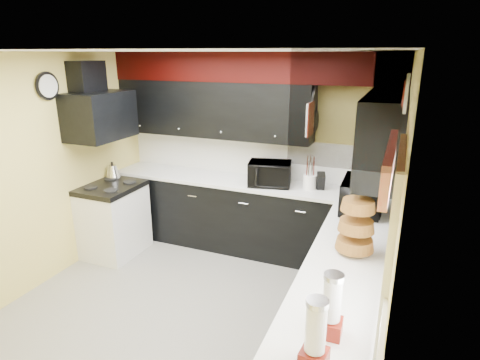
# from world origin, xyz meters

# --- Properties ---
(ground) EXTENTS (3.60, 3.60, 0.00)m
(ground) POSITION_xyz_m (0.00, 0.00, 0.00)
(ground) COLOR gray
(ground) RESTS_ON ground
(wall_back) EXTENTS (3.60, 0.06, 2.50)m
(wall_back) POSITION_xyz_m (0.00, 1.80, 1.25)
(wall_back) COLOR #E0C666
(wall_back) RESTS_ON ground
(wall_right) EXTENTS (0.06, 3.60, 2.50)m
(wall_right) POSITION_xyz_m (1.80, 0.00, 1.25)
(wall_right) COLOR #E0C666
(wall_right) RESTS_ON ground
(wall_left) EXTENTS (0.06, 3.60, 2.50)m
(wall_left) POSITION_xyz_m (-1.80, 0.00, 1.25)
(wall_left) COLOR #E0C666
(wall_left) RESTS_ON ground
(ceiling) EXTENTS (3.60, 3.60, 0.06)m
(ceiling) POSITION_xyz_m (0.00, 0.00, 2.50)
(ceiling) COLOR white
(ceiling) RESTS_ON wall_back
(cab_back) EXTENTS (3.60, 0.60, 0.90)m
(cab_back) POSITION_xyz_m (0.00, 1.50, 0.45)
(cab_back) COLOR black
(cab_back) RESTS_ON ground
(cab_right) EXTENTS (0.60, 3.00, 0.90)m
(cab_right) POSITION_xyz_m (1.50, -0.30, 0.45)
(cab_right) COLOR black
(cab_right) RESTS_ON ground
(counter_back) EXTENTS (3.62, 0.64, 0.04)m
(counter_back) POSITION_xyz_m (0.00, 1.50, 0.92)
(counter_back) COLOR white
(counter_back) RESTS_ON cab_back
(counter_right) EXTENTS (0.64, 3.02, 0.04)m
(counter_right) POSITION_xyz_m (1.50, -0.30, 0.92)
(counter_right) COLOR white
(counter_right) RESTS_ON cab_right
(splash_back) EXTENTS (3.60, 0.02, 0.50)m
(splash_back) POSITION_xyz_m (0.00, 1.79, 1.19)
(splash_back) COLOR white
(splash_back) RESTS_ON counter_back
(splash_right) EXTENTS (0.02, 3.60, 0.50)m
(splash_right) POSITION_xyz_m (1.79, 0.00, 1.19)
(splash_right) COLOR white
(splash_right) RESTS_ON counter_right
(upper_back) EXTENTS (2.60, 0.35, 0.70)m
(upper_back) POSITION_xyz_m (-0.50, 1.62, 1.80)
(upper_back) COLOR black
(upper_back) RESTS_ON wall_back
(upper_right) EXTENTS (0.35, 1.80, 0.70)m
(upper_right) POSITION_xyz_m (1.62, 0.90, 1.80)
(upper_right) COLOR black
(upper_right) RESTS_ON wall_right
(soffit_back) EXTENTS (3.60, 0.36, 0.35)m
(soffit_back) POSITION_xyz_m (0.00, 1.62, 2.33)
(soffit_back) COLOR black
(soffit_back) RESTS_ON wall_back
(soffit_right) EXTENTS (0.36, 3.24, 0.35)m
(soffit_right) POSITION_xyz_m (1.62, -0.18, 2.33)
(soffit_right) COLOR black
(soffit_right) RESTS_ON wall_right
(stove) EXTENTS (0.60, 0.75, 0.86)m
(stove) POSITION_xyz_m (-1.50, 0.75, 0.43)
(stove) COLOR white
(stove) RESTS_ON ground
(cooktop) EXTENTS (0.62, 0.77, 0.06)m
(cooktop) POSITION_xyz_m (-1.50, 0.75, 0.89)
(cooktop) COLOR black
(cooktop) RESTS_ON stove
(hood) EXTENTS (0.50, 0.78, 0.55)m
(hood) POSITION_xyz_m (-1.55, 0.75, 1.78)
(hood) COLOR black
(hood) RESTS_ON wall_left
(hood_duct) EXTENTS (0.24, 0.40, 0.40)m
(hood_duct) POSITION_xyz_m (-1.68, 0.75, 2.20)
(hood_duct) COLOR black
(hood_duct) RESTS_ON wall_left
(window) EXTENTS (0.03, 0.86, 0.96)m
(window) POSITION_xyz_m (1.79, -0.90, 1.55)
(window) COLOR white
(window) RESTS_ON wall_right
(valance) EXTENTS (0.04, 0.88, 0.20)m
(valance) POSITION_xyz_m (1.73, -0.90, 1.95)
(valance) COLOR red
(valance) RESTS_ON wall_right
(pan_top) EXTENTS (0.03, 0.22, 0.40)m
(pan_top) POSITION_xyz_m (0.82, 1.55, 2.00)
(pan_top) COLOR black
(pan_top) RESTS_ON upper_back
(pan_mid) EXTENTS (0.03, 0.28, 0.46)m
(pan_mid) POSITION_xyz_m (0.82, 1.42, 1.75)
(pan_mid) COLOR black
(pan_mid) RESTS_ON upper_back
(pan_low) EXTENTS (0.03, 0.24, 0.42)m
(pan_low) POSITION_xyz_m (0.82, 1.68, 1.72)
(pan_low) COLOR black
(pan_low) RESTS_ON upper_back
(cut_board) EXTENTS (0.03, 0.26, 0.35)m
(cut_board) POSITION_xyz_m (0.83, 1.30, 1.80)
(cut_board) COLOR white
(cut_board) RESTS_ON upper_back
(baskets) EXTENTS (0.27, 0.27, 0.50)m
(baskets) POSITION_xyz_m (1.52, 0.05, 1.18)
(baskets) COLOR brown
(baskets) RESTS_ON upper_right
(clock) EXTENTS (0.03, 0.30, 0.30)m
(clock) POSITION_xyz_m (-1.77, 0.25, 2.15)
(clock) COLOR black
(clock) RESTS_ON wall_left
(deco_plate) EXTENTS (0.03, 0.24, 0.24)m
(deco_plate) POSITION_xyz_m (1.77, -0.35, 2.25)
(deco_plate) COLOR white
(deco_plate) RESTS_ON wall_right
(toaster_oven) EXTENTS (0.58, 0.52, 0.29)m
(toaster_oven) POSITION_xyz_m (0.34, 1.44, 1.09)
(toaster_oven) COLOR black
(toaster_oven) RESTS_ON counter_back
(microwave) EXTENTS (0.41, 0.60, 0.33)m
(microwave) POSITION_xyz_m (1.48, 1.01, 1.10)
(microwave) COLOR black
(microwave) RESTS_ON counter_right
(utensil_crock) EXTENTS (0.18, 0.18, 0.17)m
(utensil_crock) POSITION_xyz_m (0.82, 1.50, 1.02)
(utensil_crock) COLOR white
(utensil_crock) RESTS_ON counter_back
(knife_block) EXTENTS (0.12, 0.15, 0.20)m
(knife_block) POSITION_xyz_m (0.95, 1.52, 1.04)
(knife_block) COLOR black
(knife_block) RESTS_ON counter_back
(kettle) EXTENTS (0.20, 0.20, 0.17)m
(kettle) POSITION_xyz_m (-1.68, 1.03, 1.00)
(kettle) COLOR #B3B2B6
(kettle) RESTS_ON cooktop
(dispenser_a) EXTENTS (0.14, 0.14, 0.36)m
(dispenser_a) POSITION_xyz_m (1.52, -1.03, 1.12)
(dispenser_a) COLOR maroon
(dispenser_a) RESTS_ON counter_right
(dispenser_b) EXTENTS (0.15, 0.15, 0.37)m
(dispenser_b) POSITION_xyz_m (1.48, -1.31, 1.12)
(dispenser_b) COLOR #69080E
(dispenser_b) RESTS_ON counter_right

